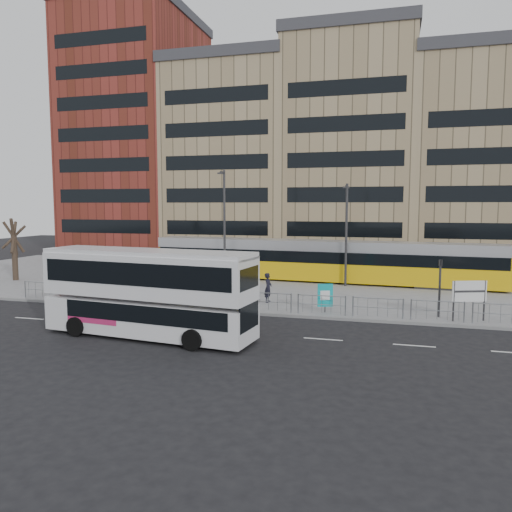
% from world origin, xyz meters
% --- Properties ---
extents(ground, '(120.00, 120.00, 0.00)m').
position_xyz_m(ground, '(0.00, 0.00, 0.00)').
color(ground, black).
rests_on(ground, ground).
extents(plaza, '(64.00, 24.00, 0.15)m').
position_xyz_m(plaza, '(0.00, 12.00, 0.07)').
color(plaza, slate).
rests_on(plaza, ground).
extents(kerb, '(64.00, 0.25, 0.17)m').
position_xyz_m(kerb, '(0.00, 0.05, 0.07)').
color(kerb, gray).
rests_on(kerb, ground).
extents(building_row, '(70.40, 18.40, 31.20)m').
position_xyz_m(building_row, '(1.55, 34.27, 12.91)').
color(building_row, maroon).
rests_on(building_row, ground).
extents(pedestrian_barrier, '(32.07, 0.07, 1.10)m').
position_xyz_m(pedestrian_barrier, '(2.00, 0.50, 0.98)').
color(pedestrian_barrier, gray).
rests_on(pedestrian_barrier, plaza).
extents(road_markings, '(62.00, 0.12, 0.01)m').
position_xyz_m(road_markings, '(1.00, -4.00, 0.01)').
color(road_markings, white).
rests_on(road_markings, ground).
extents(double_decker_bus, '(10.41, 3.53, 4.08)m').
position_xyz_m(double_decker_bus, '(-1.93, -5.73, 2.21)').
color(double_decker_bus, silver).
rests_on(double_decker_bus, ground).
extents(tram, '(27.45, 4.73, 3.22)m').
position_xyz_m(tram, '(3.38, 12.48, 1.77)').
color(tram, '#E2B20C').
rests_on(tram, plaza).
extents(station_sign, '(1.75, 0.70, 2.11)m').
position_xyz_m(station_sign, '(12.87, 0.99, 1.61)').
color(station_sign, '#2D2D30').
rests_on(station_sign, plaza).
extents(ad_panel, '(0.83, 0.37, 1.61)m').
position_xyz_m(ad_panel, '(5.41, 1.12, 1.10)').
color(ad_panel, '#2D2D30').
rests_on(ad_panel, plaza).
extents(pedestrian, '(0.48, 0.69, 1.82)m').
position_xyz_m(pedestrian, '(1.62, 3.13, 1.06)').
color(pedestrian, black).
rests_on(pedestrian, plaza).
extents(traffic_light_west, '(0.18, 0.21, 3.10)m').
position_xyz_m(traffic_light_west, '(-4.73, 1.80, 2.12)').
color(traffic_light_west, '#2D2D30').
rests_on(traffic_light_west, plaza).
extents(traffic_light_east, '(0.22, 0.24, 3.10)m').
position_xyz_m(traffic_light_east, '(11.47, 1.55, 2.12)').
color(traffic_light_east, '#2D2D30').
rests_on(traffic_light_east, plaza).
extents(lamp_post_west, '(0.45, 1.04, 8.72)m').
position_xyz_m(lamp_post_west, '(-3.88, 10.94, 4.89)').
color(lamp_post_west, '#2D2D30').
rests_on(lamp_post_west, plaza).
extents(lamp_post_east, '(0.45, 1.04, 7.55)m').
position_xyz_m(lamp_post_east, '(5.69, 10.62, 4.29)').
color(lamp_post_east, '#2D2D30').
rests_on(lamp_post_east, plaza).
extents(bare_tree, '(4.76, 4.76, 7.21)m').
position_xyz_m(bare_tree, '(-20.12, 6.69, 5.20)').
color(bare_tree, '#30231B').
rests_on(bare_tree, plaza).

